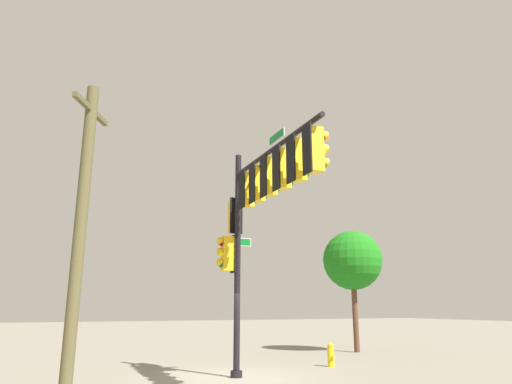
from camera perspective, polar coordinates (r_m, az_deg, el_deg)
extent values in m
plane|color=gray|center=(15.11, -2.46, -22.01)|extent=(120.00, 120.00, 0.00)
cylinder|color=black|center=(15.04, -2.32, -8.44)|extent=(0.20, 0.20, 7.12)
cylinder|color=black|center=(15.09, -2.46, -21.64)|extent=(0.36, 0.36, 0.20)
cylinder|color=black|center=(13.20, 2.08, 5.27)|extent=(5.46, 0.21, 0.14)
cylinder|color=black|center=(14.35, -0.46, 1.56)|extent=(2.49, 0.11, 1.07)
cube|color=yellow|center=(14.64, -1.05, 0.24)|extent=(0.32, 0.36, 1.10)
cube|color=black|center=(14.56, -1.78, 0.32)|extent=(0.44, 0.04, 1.22)
sphere|color=maroon|center=(14.80, -0.34, 1.44)|extent=(0.22, 0.22, 0.22)
cylinder|color=yellow|center=(14.84, -0.13, 1.60)|extent=(0.23, 0.14, 0.23)
sphere|color=#FFFC14|center=(14.72, -0.34, 0.16)|extent=(0.22, 0.22, 0.22)
cylinder|color=yellow|center=(14.75, -0.13, 0.33)|extent=(0.23, 0.14, 0.23)
sphere|color=#0B621E|center=(14.64, -0.34, -1.13)|extent=(0.22, 0.22, 0.22)
cylinder|color=yellow|center=(14.67, -0.13, -0.96)|extent=(0.23, 0.14, 0.23)
cube|color=yellow|center=(13.89, 0.26, 1.03)|extent=(0.33, 0.37, 1.10)
cube|color=black|center=(13.82, -0.51, 1.11)|extent=(0.44, 0.06, 1.22)
sphere|color=maroon|center=(14.05, 1.01, 2.29)|extent=(0.22, 0.22, 0.22)
cylinder|color=yellow|center=(14.09, 1.24, 2.46)|extent=(0.24, 0.15, 0.23)
sphere|color=#FFFC14|center=(13.96, 1.02, 0.95)|extent=(0.22, 0.22, 0.22)
cylinder|color=yellow|center=(14.00, 1.24, 1.12)|extent=(0.24, 0.15, 0.23)
sphere|color=#0B621E|center=(13.88, 1.02, -0.40)|extent=(0.22, 0.22, 0.22)
cylinder|color=yellow|center=(13.91, 1.25, -0.23)|extent=(0.24, 0.15, 0.23)
cube|color=yellow|center=(13.15, 1.72, 1.91)|extent=(0.33, 0.37, 1.10)
cube|color=black|center=(13.07, 0.92, 2.00)|extent=(0.44, 0.05, 1.22)
sphere|color=maroon|center=(13.33, 2.50, 3.22)|extent=(0.22, 0.22, 0.22)
cylinder|color=yellow|center=(13.37, 2.73, 3.40)|extent=(0.24, 0.15, 0.23)
sphere|color=#FFFC14|center=(13.23, 2.51, 1.82)|extent=(0.22, 0.22, 0.22)
cylinder|color=yellow|center=(13.27, 2.75, 2.00)|extent=(0.24, 0.15, 0.23)
sphere|color=#0B621E|center=(13.14, 2.53, 0.39)|extent=(0.22, 0.22, 0.22)
cylinder|color=yellow|center=(13.18, 2.76, 0.57)|extent=(0.24, 0.15, 0.23)
cube|color=yellow|center=(12.43, 3.36, 2.89)|extent=(0.33, 0.37, 1.10)
cube|color=black|center=(12.34, 2.52, 2.99)|extent=(0.44, 0.05, 1.22)
sphere|color=maroon|center=(12.62, 4.15, 4.26)|extent=(0.22, 0.22, 0.22)
cylinder|color=yellow|center=(12.66, 4.39, 4.44)|extent=(0.23, 0.14, 0.23)
sphere|color=#FFFC14|center=(12.51, 4.18, 2.78)|extent=(0.22, 0.22, 0.22)
cylinder|color=yellow|center=(12.55, 4.42, 2.96)|extent=(0.23, 0.14, 0.23)
sphere|color=#0B621E|center=(12.42, 4.21, 1.28)|extent=(0.22, 0.22, 0.22)
cylinder|color=yellow|center=(12.46, 4.45, 1.47)|extent=(0.23, 0.14, 0.23)
cube|color=yellow|center=(11.72, 5.20, 3.98)|extent=(0.33, 0.36, 1.10)
cube|color=black|center=(11.63, 4.33, 4.11)|extent=(0.44, 0.05, 1.22)
sphere|color=maroon|center=(11.92, 6.01, 5.41)|extent=(0.22, 0.22, 0.22)
cylinder|color=yellow|center=(11.96, 6.26, 5.60)|extent=(0.23, 0.14, 0.23)
sphere|color=#FFFC14|center=(11.81, 6.05, 3.86)|extent=(0.22, 0.22, 0.22)
cylinder|color=yellow|center=(11.85, 6.30, 4.05)|extent=(0.23, 0.14, 0.23)
sphere|color=#0B621E|center=(11.71, 6.10, 2.27)|extent=(0.22, 0.22, 0.22)
cylinder|color=yellow|center=(11.75, 6.34, 2.47)|extent=(0.23, 0.14, 0.23)
cube|color=yellow|center=(11.03, 7.28, 5.21)|extent=(0.34, 0.38, 1.10)
cube|color=black|center=(10.94, 6.34, 5.34)|extent=(0.44, 0.07, 1.22)
sphere|color=maroon|center=(11.23, 8.13, 6.72)|extent=(0.22, 0.22, 0.22)
cylinder|color=yellow|center=(11.28, 8.39, 6.91)|extent=(0.24, 0.15, 0.23)
sphere|color=#FFFC14|center=(11.12, 8.19, 5.08)|extent=(0.22, 0.22, 0.22)
cylinder|color=yellow|center=(11.16, 8.46, 5.28)|extent=(0.24, 0.15, 0.23)
sphere|color=#0B621E|center=(11.01, 8.25, 3.41)|extent=(0.22, 0.22, 0.22)
cylinder|color=yellow|center=(11.05, 8.52, 3.62)|extent=(0.24, 0.15, 0.23)
cube|color=gold|center=(15.58, -2.73, -3.07)|extent=(0.36, 0.32, 1.10)
cube|color=black|center=(15.39, -2.46, -2.94)|extent=(0.05, 0.44, 1.22)
sphere|color=maroon|center=(15.83, -2.97, -1.99)|extent=(0.22, 0.22, 0.22)
cylinder|color=gold|center=(15.89, -3.04, -1.86)|extent=(0.14, 0.23, 0.23)
sphere|color=#FFFC14|center=(15.76, -2.98, -3.20)|extent=(0.22, 0.22, 0.22)
cylinder|color=gold|center=(15.82, -3.06, -3.06)|extent=(0.14, 0.23, 0.23)
sphere|color=#0B621E|center=(15.70, -3.00, -4.42)|extent=(0.22, 0.22, 0.22)
cylinder|color=gold|center=(15.76, -3.07, -4.27)|extent=(0.14, 0.23, 0.23)
cube|color=yellow|center=(14.93, -3.57, -7.63)|extent=(0.32, 0.36, 1.10)
cube|color=black|center=(15.00, -2.85, -7.67)|extent=(0.44, 0.05, 1.22)
sphere|color=maroon|center=(14.91, -4.28, -6.29)|extent=(0.22, 0.22, 0.22)
cylinder|color=yellow|center=(14.90, -4.50, -6.09)|extent=(0.23, 0.14, 0.23)
sphere|color=#FFFC14|center=(14.87, -4.31, -7.59)|extent=(0.22, 0.22, 0.22)
cylinder|color=yellow|center=(14.86, -4.52, -7.39)|extent=(0.23, 0.14, 0.23)
sphere|color=#0B621E|center=(14.83, -4.33, -8.90)|extent=(0.22, 0.22, 0.22)
cylinder|color=yellow|center=(14.82, -4.55, -8.69)|extent=(0.23, 0.14, 0.23)
cube|color=white|center=(13.07, 2.59, 6.87)|extent=(0.94, 0.03, 0.26)
cube|color=#0F782B|center=(13.07, 2.59, 6.87)|extent=(0.90, 0.04, 0.22)
cube|color=white|center=(15.11, -2.29, -6.19)|extent=(0.03, 0.94, 0.26)
cube|color=#0E6C22|center=(15.11, -2.29, -6.19)|extent=(0.04, 0.90, 0.22)
cylinder|color=brown|center=(11.40, -21.05, -4.96)|extent=(0.28, 0.28, 7.42)
cube|color=brown|center=(12.23, -19.76, 9.55)|extent=(1.64, 0.97, 0.12)
cylinder|color=yellow|center=(17.86, 9.26, -19.57)|extent=(0.24, 0.24, 0.65)
sphere|color=gold|center=(17.83, 9.21, -18.31)|extent=(0.22, 0.22, 0.22)
cylinder|color=yellow|center=(17.73, 9.54, -19.50)|extent=(0.12, 0.10, 0.10)
cylinder|color=brown|center=(23.55, 12.24, -15.06)|extent=(0.26, 0.26, 3.12)
sphere|color=#1B7216|center=(23.66, 11.88, -8.27)|extent=(2.92, 2.92, 2.92)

